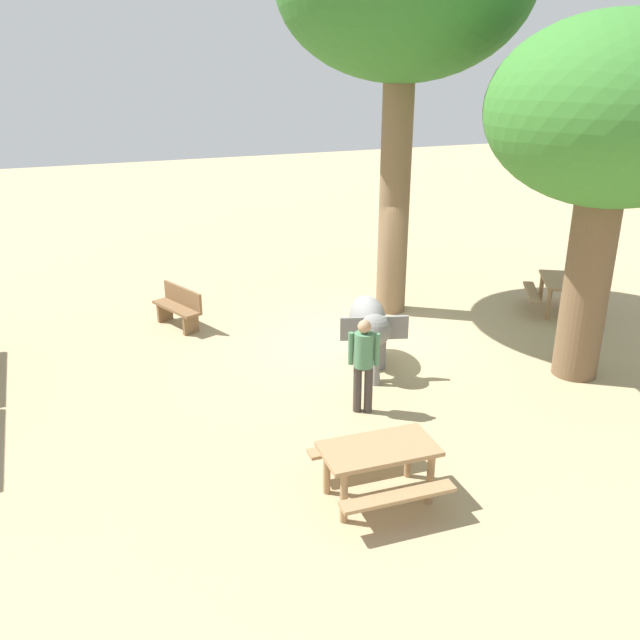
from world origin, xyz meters
name	(u,v)px	position (x,y,z in m)	size (l,w,h in m)	color
ground_plane	(364,340)	(0.00, 0.00, 0.00)	(60.00, 60.00, 0.00)	tan
elephant	(369,325)	(-1.08, 0.47, 0.81)	(1.84, 1.37, 1.28)	slate
person_handler	(364,359)	(-2.70, 1.40, 0.95)	(0.32, 0.46, 1.62)	#3F3833
shade_tree_main	(612,119)	(-2.96, -2.87, 4.57)	(4.35, 3.99, 6.23)	brown
wooden_bench	(179,306)	(2.34, 3.36, 0.47)	(1.45, 0.86, 0.88)	brown
picnic_table_near	(378,460)	(-4.90, 2.29, 0.59)	(1.59, 1.61, 0.78)	#9E7A51
picnic_table_far	(560,287)	(-0.19, -4.95, 0.59)	(2.06, 2.06, 0.78)	#9E7A51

